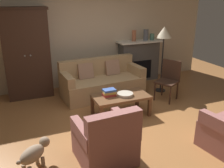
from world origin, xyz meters
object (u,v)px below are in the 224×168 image
(mantel_vase_jade, at_px, (152,37))
(floor_lamp, at_px, (164,36))
(fruit_bowl, at_px, (125,94))
(dog, at_px, (34,153))
(side_chair_wooden, at_px, (169,78))
(book_stack, at_px, (109,92))
(armchair_near_left, at_px, (106,142))
(fireplace, at_px, (139,60))
(mantel_vase_terracotta, at_px, (134,36))
(armoire, at_px, (27,53))
(couch, at_px, (102,82))
(mantel_vase_slate, at_px, (146,35))
(coffee_table, at_px, (121,98))

(mantel_vase_jade, height_order, floor_lamp, floor_lamp)
(fruit_bowl, bearing_deg, dog, -151.06)
(fruit_bowl, distance_m, side_chair_wooden, 1.34)
(book_stack, relative_size, armchair_near_left, 0.29)
(fireplace, height_order, fruit_bowl, fireplace)
(mantel_vase_terracotta, height_order, side_chair_wooden, mantel_vase_terracotta)
(armoire, relative_size, armchair_near_left, 2.33)
(fireplace, bearing_deg, floor_lamp, -84.15)
(couch, distance_m, mantel_vase_slate, 1.93)
(side_chair_wooden, xyz_separation_m, dog, (-3.13, -1.41, -0.27))
(side_chair_wooden, bearing_deg, armchair_near_left, -143.13)
(armchair_near_left, xyz_separation_m, floor_lamp, (2.28, 2.11, 1.06))
(couch, relative_size, armchair_near_left, 2.24)
(coffee_table, xyz_separation_m, mantel_vase_terracotta, (1.20, 1.83, 0.90))
(armoire, xyz_separation_m, mantel_vase_terracotta, (2.77, 0.06, 0.24))
(fireplace, xyz_separation_m, floor_lamp, (0.10, -1.00, 0.81))
(couch, bearing_deg, floor_lamp, -11.72)
(armoire, relative_size, mantel_vase_slate, 7.03)
(book_stack, relative_size, floor_lamp, 0.16)
(fruit_bowl, distance_m, book_stack, 0.32)
(fireplace, relative_size, coffee_table, 1.15)
(mantel_vase_terracotta, bearing_deg, armchair_near_left, -122.89)
(side_chair_wooden, distance_m, floor_lamp, 1.00)
(couch, bearing_deg, book_stack, -102.45)
(armchair_near_left, bearing_deg, mantel_vase_jade, 50.38)
(fireplace, xyz_separation_m, coffee_table, (-1.38, -1.84, -0.20))
(armoire, bearing_deg, coffee_table, -48.31)
(couch, distance_m, armchair_near_left, 2.55)
(coffee_table, distance_m, fruit_bowl, 0.12)
(mantel_vase_slate, height_order, floor_lamp, floor_lamp)
(mantel_vase_jade, height_order, dog, mantel_vase_jade)
(side_chair_wooden, relative_size, floor_lamp, 0.56)
(mantel_vase_jade, xyz_separation_m, floor_lamp, (-0.28, -0.98, 0.17))
(fireplace, xyz_separation_m, mantel_vase_terracotta, (-0.18, -0.02, 0.70))
(fireplace, xyz_separation_m, armchair_near_left, (-2.18, -3.11, -0.25))
(dog, bearing_deg, mantel_vase_slate, 40.89)
(mantel_vase_terracotta, relative_size, armchair_near_left, 0.33)
(couch, height_order, floor_lamp, floor_lamp)
(book_stack, bearing_deg, floor_lamp, 24.32)
(side_chair_wooden, height_order, dog, side_chair_wooden)
(fireplace, distance_m, mantel_vase_jade, 0.74)
(armoire, height_order, dog, armoire)
(coffee_table, relative_size, dog, 2.29)
(couch, bearing_deg, fireplace, 27.15)
(book_stack, height_order, floor_lamp, floor_lamp)
(book_stack, xyz_separation_m, mantel_vase_slate, (1.78, 1.75, 0.78))
(fireplace, bearing_deg, mantel_vase_terracotta, -174.31)
(fireplace, relative_size, dog, 2.62)
(side_chair_wooden, bearing_deg, mantel_vase_terracotta, 96.20)
(armoire, distance_m, side_chair_wooden, 3.29)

